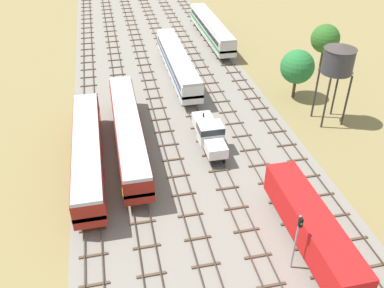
% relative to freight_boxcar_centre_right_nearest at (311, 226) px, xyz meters
% --- Properties ---
extents(ground_plane, '(480.00, 480.00, 0.00)m').
position_rel_freight_boxcar_centre_right_nearest_xyz_m(ground_plane, '(-6.72, 33.34, -2.45)').
color(ground_plane, olive).
extents(ballast_bed, '(26.37, 176.00, 0.01)m').
position_rel_freight_boxcar_centre_right_nearest_xyz_m(ballast_bed, '(-6.72, 33.34, -2.45)').
color(ballast_bed, gray).
rests_on(ballast_bed, ground).
extents(track_far_left, '(2.40, 126.00, 0.29)m').
position_rel_freight_boxcar_centre_right_nearest_xyz_m(track_far_left, '(-17.90, 34.34, -2.31)').
color(track_far_left, '#47382D').
rests_on(track_far_left, ground).
extents(track_left, '(2.40, 126.00, 0.29)m').
position_rel_freight_boxcar_centre_right_nearest_xyz_m(track_left, '(-13.43, 34.34, -2.31)').
color(track_left, '#47382D').
rests_on(track_left, ground).
extents(track_centre_left, '(2.40, 126.00, 0.29)m').
position_rel_freight_boxcar_centre_right_nearest_xyz_m(track_centre_left, '(-8.95, 34.34, -2.31)').
color(track_centre_left, '#47382D').
rests_on(track_centre_left, ground).
extents(track_centre, '(2.40, 126.00, 0.29)m').
position_rel_freight_boxcar_centre_right_nearest_xyz_m(track_centre, '(-4.48, 34.34, -2.31)').
color(track_centre, '#47382D').
rests_on(track_centre, ground).
extents(track_centre_right, '(2.40, 126.00, 0.29)m').
position_rel_freight_boxcar_centre_right_nearest_xyz_m(track_centre_right, '(-0.01, 34.34, -2.31)').
color(track_centre_right, '#47382D').
rests_on(track_centre_right, ground).
extents(track_right, '(2.40, 126.00, 0.29)m').
position_rel_freight_boxcar_centre_right_nearest_xyz_m(track_right, '(4.47, 34.34, -2.31)').
color(track_right, '#47382D').
rests_on(track_right, ground).
extents(freight_boxcar_centre_right_nearest, '(2.87, 14.00, 3.60)m').
position_rel_freight_boxcar_centre_right_nearest_xyz_m(freight_boxcar_centre_right_nearest, '(0.00, 0.00, 0.00)').
color(freight_boxcar_centre_right_nearest, red).
rests_on(freight_boxcar_centre_right_nearest, ground).
extents(diesel_railcar_far_left_near, '(2.96, 20.50, 3.80)m').
position_rel_freight_boxcar_centre_right_nearest_xyz_m(diesel_railcar_far_left_near, '(-17.90, 14.94, 0.15)').
color(diesel_railcar_far_left_near, maroon).
rests_on(diesel_railcar_far_left_near, ground).
extents(shunter_loco_centre_mid, '(2.74, 8.46, 3.10)m').
position_rel_freight_boxcar_centre_right_nearest_xyz_m(shunter_loco_centre_mid, '(-4.48, 16.34, -0.44)').
color(shunter_loco_centre_mid, white).
rests_on(shunter_loco_centre_mid, ground).
extents(passenger_coach_left_midfar, '(2.96, 22.00, 3.80)m').
position_rel_freight_boxcar_centre_right_nearest_xyz_m(passenger_coach_left_midfar, '(-13.43, 18.10, 0.16)').
color(passenger_coach_left_midfar, maroon).
rests_on(passenger_coach_left_midfar, ground).
extents(passenger_coach_centre_far, '(2.96, 22.00, 3.80)m').
position_rel_freight_boxcar_centre_right_nearest_xyz_m(passenger_coach_centre_far, '(-4.48, 35.90, 0.16)').
color(passenger_coach_centre_far, white).
rests_on(passenger_coach_centre_far, ground).
extents(passenger_coach_right_farther, '(2.96, 22.00, 3.80)m').
position_rel_freight_boxcar_centre_right_nearest_xyz_m(passenger_coach_right_farther, '(4.47, 50.12, 0.16)').
color(passenger_coach_right_farther, beige).
rests_on(passenger_coach_right_farther, ground).
extents(water_tower, '(3.85, 3.85, 10.09)m').
position_rel_freight_boxcar_centre_right_nearest_xyz_m(water_tower, '(11.71, 19.19, 5.77)').
color(water_tower, '#2D2826').
rests_on(water_tower, ground).
extents(signal_post_nearest, '(0.28, 0.47, 5.66)m').
position_rel_freight_boxcar_centre_right_nearest_xyz_m(signal_post_nearest, '(-2.24, -1.81, 1.13)').
color(signal_post_nearest, gray).
rests_on(signal_post_nearest, ground).
extents(lineside_tree_0, '(4.35, 4.35, 7.44)m').
position_rel_freight_boxcar_centre_right_nearest_xyz_m(lineside_tree_0, '(18.06, 33.67, 2.79)').
color(lineside_tree_0, '#4C331E').
rests_on(lineside_tree_0, ground).
extents(lineside_tree_1, '(4.60, 4.60, 6.86)m').
position_rel_freight_boxcar_centre_right_nearest_xyz_m(lineside_tree_1, '(10.24, 26.20, 2.09)').
color(lineside_tree_1, '#4C331E').
rests_on(lineside_tree_1, ground).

